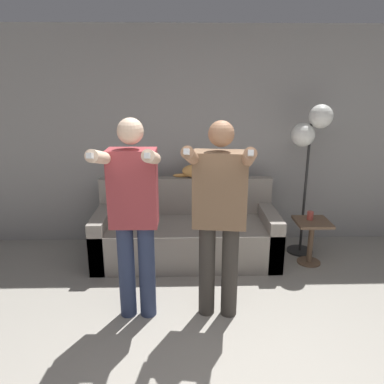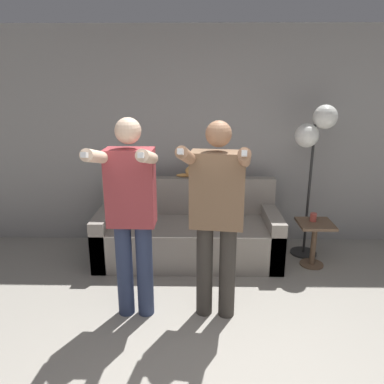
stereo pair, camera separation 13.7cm
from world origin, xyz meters
The scene contains 8 objects.
wall_back centered at (0.00, 2.73, 1.30)m, with size 10.00×0.05×2.60m.
couch centered at (-0.27, 2.16, 0.28)m, with size 2.04×0.83×0.88m.
person_left centered at (-0.70, 1.04, 0.99)m, with size 0.47×0.67×1.71m.
person_right centered at (-0.01, 1.04, 0.98)m, with size 0.57×0.70×1.69m.
cat centered at (-0.11, 2.46, 0.97)m, with size 0.50×0.13×0.20m.
floor_lamp centered at (1.11, 2.28, 1.41)m, with size 0.44×0.31×1.74m.
side_table centered at (1.12, 1.99, 0.35)m, with size 0.37×0.37×0.51m.
cup centered at (1.10, 2.03, 0.55)m, with size 0.07×0.07×0.09m.
Camera 2 is at (-0.17, -1.82, 1.98)m, focal length 35.00 mm.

